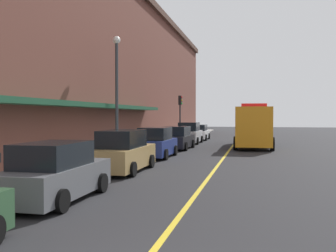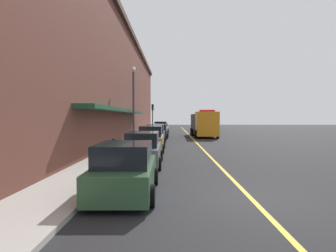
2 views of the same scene
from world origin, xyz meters
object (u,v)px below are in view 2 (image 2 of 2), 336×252
(parked_car_2, at_px, (151,139))
(parked_car_3, at_px, (156,134))
(parked_car_5, at_px, (161,129))
(street_lamp_left, at_px, (133,97))
(parked_car_0, at_px, (125,170))
(parking_meter_2, at_px, (114,147))
(parked_car_1, at_px, (143,150))
(parked_car_6, at_px, (162,128))
(parking_meter_1, at_px, (152,127))
(traffic_light_near, at_px, (153,113))
(parked_car_4, at_px, (159,132))
(parking_meter_0, at_px, (151,128))
(utility_truck, at_px, (203,124))

(parked_car_2, relative_size, parked_car_3, 1.12)
(parked_car_5, bearing_deg, street_lamp_left, 171.74)
(parked_car_0, height_order, parking_meter_2, parked_car_0)
(parked_car_3, height_order, parked_car_5, parked_car_5)
(parked_car_1, xyz_separation_m, parked_car_5, (-0.03, 24.14, 0.06))
(parked_car_2, relative_size, parked_car_6, 1.06)
(parked_car_1, xyz_separation_m, parking_meter_1, (-1.39, 25.76, 0.24))
(parked_car_2, height_order, parking_meter_1, parked_car_2)
(parking_meter_1, height_order, street_lamp_left, street_lamp_left)
(traffic_light_near, bearing_deg, parking_meter_2, -90.13)
(parked_car_4, distance_m, parking_meter_0, 5.09)
(parked_car_6, relative_size, utility_truck, 0.48)
(parked_car_0, relative_size, parking_meter_1, 3.14)
(parked_car_3, bearing_deg, parking_meter_2, 174.53)
(parking_meter_1, distance_m, traffic_light_near, 2.20)
(parked_car_1, relative_size, parked_car_5, 1.04)
(parking_meter_1, bearing_deg, parked_car_2, -86.01)
(parked_car_6, bearing_deg, parked_car_1, 179.69)
(parked_car_3, bearing_deg, street_lamp_left, 129.09)
(parked_car_4, distance_m, street_lamp_left, 8.59)
(parking_meter_2, bearing_deg, parked_car_2, 78.90)
(parking_meter_1, bearing_deg, parked_car_0, -87.53)
(parked_car_3, distance_m, parked_car_5, 11.96)
(parked_car_3, distance_m, parking_meter_2, 13.07)
(parked_car_5, height_order, parked_car_6, parked_car_5)
(parked_car_6, xyz_separation_m, utility_truck, (5.67, -7.90, 0.88))
(parked_car_4, xyz_separation_m, parking_meter_0, (-1.41, 4.88, 0.25))
(parked_car_3, distance_m, street_lamp_left, 4.33)
(utility_truck, height_order, parking_meter_2, utility_truck)
(parked_car_6, height_order, utility_truck, utility_truck)
(parked_car_0, xyz_separation_m, parking_meter_2, (-1.34, 4.58, 0.26))
(parked_car_3, height_order, parking_meter_2, parked_car_3)
(parked_car_4, bearing_deg, utility_truck, -58.39)
(parked_car_6, bearing_deg, street_lamp_left, 173.62)
(parked_car_6, xyz_separation_m, street_lamp_left, (-2.00, -18.75, 3.65))
(parking_meter_0, height_order, traffic_light_near, traffic_light_near)
(utility_truck, bearing_deg, parked_car_2, -20.87)
(utility_truck, relative_size, parking_meter_1, 6.97)
(parked_car_0, relative_size, parked_car_5, 0.97)
(parked_car_0, bearing_deg, street_lamp_left, 6.01)
(parked_car_0, xyz_separation_m, parking_meter_1, (-1.34, 31.15, 0.26))
(utility_truck, bearing_deg, parked_car_1, -15.28)
(parked_car_3, height_order, parking_meter_0, parked_car_3)
(parked_car_2, distance_m, parking_meter_0, 16.96)
(parked_car_0, height_order, parked_car_5, parked_car_5)
(parked_car_1, bearing_deg, parked_car_6, -0.36)
(parked_car_2, distance_m, traffic_light_near, 20.44)
(parked_car_1, height_order, street_lamp_left, street_lamp_left)
(parked_car_5, distance_m, traffic_light_near, 3.47)
(parking_meter_0, xyz_separation_m, parking_meter_2, (0.00, -23.87, 0.00))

